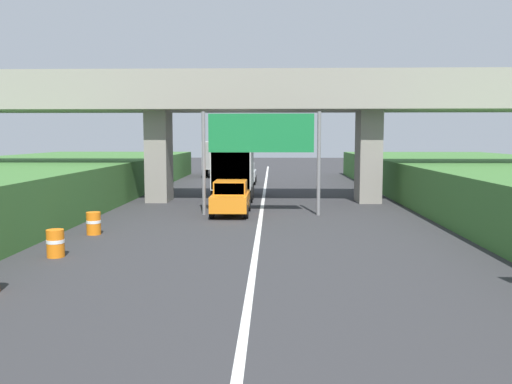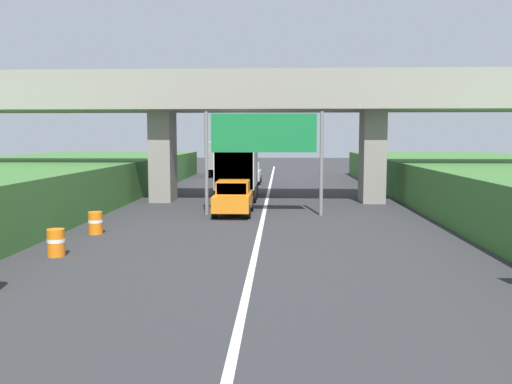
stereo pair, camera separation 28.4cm
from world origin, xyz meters
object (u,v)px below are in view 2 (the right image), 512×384
object	(u,v)px
overhead_highway_sign	(264,139)
truck_black	(223,157)
construction_barrel_3	(95,223)
construction_barrel_2	(56,242)
car_silver	(250,173)
truck_blue	(238,168)
car_orange	(233,198)

from	to	relation	value
overhead_highway_sign	truck_black	world-z (taller)	overhead_highway_sign
truck_black	construction_barrel_3	world-z (taller)	truck_black
overhead_highway_sign	construction_barrel_2	xyz separation A→B (m)	(-6.46, -9.66, -3.30)
overhead_highway_sign	car_silver	bearing A→B (deg)	95.44
truck_blue	construction_barrel_2	bearing A→B (deg)	-105.33
car_orange	construction_barrel_2	xyz separation A→B (m)	(-4.95, -9.70, -0.40)
car_orange	construction_barrel_3	world-z (taller)	car_orange
truck_black	car_orange	size ratio (longest dim) A/B	1.78
car_silver	car_orange	size ratio (longest dim) A/B	1.00
truck_black	truck_blue	size ratio (longest dim) A/B	1.00
car_silver	truck_blue	bearing A→B (deg)	-90.55
construction_barrel_3	construction_barrel_2	bearing A→B (deg)	-88.54
overhead_highway_sign	car_orange	xyz separation A→B (m)	(-1.51, 0.04, -2.90)
car_silver	construction_barrel_2	size ratio (longest dim) A/B	4.56
car_silver	construction_barrel_2	world-z (taller)	car_silver
truck_blue	car_orange	bearing A→B (deg)	-87.49
overhead_highway_sign	truck_blue	world-z (taller)	overhead_highway_sign
truck_black	car_silver	bearing A→B (deg)	-70.21
overhead_highway_sign	construction_barrel_3	bearing A→B (deg)	-139.44
construction_barrel_3	truck_blue	bearing A→B (deg)	69.78
truck_blue	construction_barrel_2	distance (m)	17.59
truck_black	overhead_highway_sign	bearing A→B (deg)	-79.69
truck_blue	truck_black	bearing A→B (deg)	98.86
truck_black	construction_barrel_2	size ratio (longest dim) A/B	8.11
construction_barrel_2	construction_barrel_3	bearing A→B (deg)	91.46
overhead_highway_sign	car_silver	xyz separation A→B (m)	(-1.72, 18.11, -2.90)
truck_blue	car_silver	xyz separation A→B (m)	(0.10, 10.87, -1.08)
construction_barrel_3	car_silver	bearing A→B (deg)	78.47
truck_black	construction_barrel_3	bearing A→B (deg)	-92.93
overhead_highway_sign	construction_barrel_2	bearing A→B (deg)	-123.76
construction_barrel_2	car_silver	bearing A→B (deg)	80.32
truck_black	truck_blue	bearing A→B (deg)	-81.14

